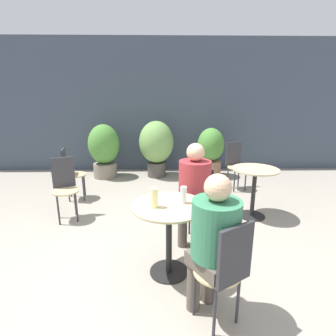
{
  "coord_description": "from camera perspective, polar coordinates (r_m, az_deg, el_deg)",
  "views": [
    {
      "loc": [
        0.14,
        -2.25,
        1.72
      ],
      "look_at": [
        0.2,
        0.44,
        0.98
      ],
      "focal_mm": 28.0,
      "sensor_mm": 36.0,
      "label": 1
    }
  ],
  "objects": [
    {
      "name": "ground_plane",
      "position": [
        2.83,
        -4.22,
        -22.11
      ],
      "size": [
        20.0,
        20.0,
        0.0
      ],
      "primitive_type": "plane",
      "color": "gray"
    },
    {
      "name": "storefront_wall",
      "position": [
        6.23,
        -2.63,
        13.23
      ],
      "size": [
        10.0,
        0.06,
        3.0
      ],
      "color": "#3D4756",
      "rests_on": "ground_plane"
    },
    {
      "name": "cafe_table_near",
      "position": [
        2.56,
        0.2,
        -11.64
      ],
      "size": [
        0.72,
        0.72,
        0.73
      ],
      "color": "black",
      "rests_on": "ground_plane"
    },
    {
      "name": "cafe_table_far",
      "position": [
        3.96,
        18.3,
        -2.87
      ],
      "size": [
        0.66,
        0.66,
        0.73
      ],
      "color": "black",
      "rests_on": "ground_plane"
    },
    {
      "name": "bistro_chair_0",
      "position": [
        2.06,
        12.53,
        -20.24
      ],
      "size": [
        0.41,
        0.42,
        0.89
      ],
      "rotation": [
        0.0,
        0.0,
        -2.6
      ],
      "color": "tan",
      "rests_on": "ground_plane"
    },
    {
      "name": "bistro_chair_1",
      "position": [
        3.21,
        6.57,
        -6.5
      ],
      "size": [
        0.41,
        0.41,
        0.89
      ],
      "rotation": [
        0.0,
        0.0,
        -0.5
      ],
      "color": "tan",
      "rests_on": "ground_plane"
    },
    {
      "name": "bistro_chair_2",
      "position": [
        4.01,
        -21.62,
        -3.06
      ],
      "size": [
        0.4,
        0.41,
        0.89
      ],
      "rotation": [
        0.0,
        0.0,
        0.4
      ],
      "color": "tan",
      "rests_on": "ground_plane"
    },
    {
      "name": "bistro_chair_3",
      "position": [
        4.72,
        -20.62,
        -0.31
      ],
      "size": [
        0.39,
        0.37,
        0.89
      ],
      "rotation": [
        0.0,
        0.0,
        1.77
      ],
      "color": "tan",
      "rests_on": "ground_plane"
    },
    {
      "name": "bistro_chair_4",
      "position": [
        5.13,
        14.41,
        1.39
      ],
      "size": [
        0.38,
        0.4,
        0.89
      ],
      "rotation": [
        0.0,
        0.0,
        0.29
      ],
      "color": "tan",
      "rests_on": "ground_plane"
    },
    {
      "name": "seated_person_0",
      "position": [
        2.06,
        9.93,
        -14.51
      ],
      "size": [
        0.45,
        0.46,
        1.2
      ],
      "rotation": [
        0.0,
        0.0,
        3.68
      ],
      "color": "brown",
      "rests_on": "ground_plane"
    },
    {
      "name": "seated_person_1",
      "position": [
        3.02,
        5.69,
        -4.12
      ],
      "size": [
        0.44,
        0.46,
        1.22
      ],
      "rotation": [
        0.0,
        0.0,
        -0.5
      ],
      "color": "brown",
      "rests_on": "ground_plane"
    },
    {
      "name": "beer_glass_0",
      "position": [
        2.5,
        3.4,
        -5.88
      ],
      "size": [
        0.06,
        0.06,
        0.16
      ],
      "color": "silver",
      "rests_on": "cafe_table_near"
    },
    {
      "name": "beer_glass_1",
      "position": [
        2.4,
        -2.99,
        -6.51
      ],
      "size": [
        0.07,
        0.07,
        0.18
      ],
      "color": "beige",
      "rests_on": "cafe_table_near"
    },
    {
      "name": "potted_plant_0",
      "position": [
        5.83,
        -13.74,
        4.08
      ],
      "size": [
        0.66,
        0.66,
        1.16
      ],
      "color": "slate",
      "rests_on": "ground_plane"
    },
    {
      "name": "potted_plant_1",
      "position": [
        5.71,
        -2.55,
        5.1
      ],
      "size": [
        0.75,
        0.75,
        1.22
      ],
      "color": "#47423D",
      "rests_on": "ground_plane"
    },
    {
      "name": "potted_plant_2",
      "position": [
        5.8,
        9.24,
        3.73
      ],
      "size": [
        0.57,
        0.57,
        1.07
      ],
      "color": "#93664C",
      "rests_on": "ground_plane"
    }
  ]
}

